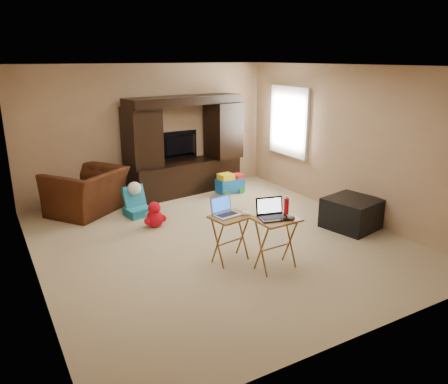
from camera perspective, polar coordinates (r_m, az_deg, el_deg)
floor at (r=6.56m, az=-0.87°, el=-6.23°), size 5.50×5.50×0.00m
ceiling at (r=6.02m, az=-0.98°, el=16.16°), size 5.50×5.50×0.00m
wall_back at (r=8.64m, az=-9.81°, el=7.92°), size 5.00×0.00×5.00m
wall_front at (r=4.07m, az=18.06°, el=-3.21°), size 5.00×0.00×5.00m
wall_left at (r=5.47m, az=-24.57°, el=1.20°), size 0.00×5.50×5.50m
wall_right at (r=7.67m, az=15.80°, el=6.35°), size 0.00×5.50×5.50m
window_pane at (r=8.77m, az=8.57°, el=9.11°), size 0.00×1.20×1.20m
window_frame at (r=8.76m, az=8.46°, el=9.10°), size 0.06×1.14×1.34m
entertainment_center at (r=8.63m, az=-5.13°, el=6.07°), size 2.38×0.88×1.90m
television at (r=8.84m, az=-5.74°, el=6.06°), size 0.97×0.17×0.56m
recliner at (r=7.91m, az=-17.51°, el=0.05°), size 1.56×1.53×0.77m
child_rocker at (r=7.57m, az=-11.27°, el=-1.24°), size 0.46×0.50×0.51m
plush_toy at (r=7.05m, az=-9.04°, el=-2.89°), size 0.38×0.32×0.43m
push_toy at (r=8.71m, az=0.81°, el=1.20°), size 0.57×0.43×0.41m
ottoman at (r=7.22m, az=16.36°, el=-2.67°), size 0.88×0.88×0.48m
tray_table_left at (r=5.79m, az=0.84°, el=-6.11°), size 0.55×0.47×0.64m
tray_table_right at (r=5.62m, az=6.81°, el=-6.73°), size 0.55×0.45×0.69m
laptop_left at (r=5.64m, az=0.44°, el=-1.97°), size 0.38×0.33×0.24m
laptop_right at (r=5.44m, az=6.51°, el=-2.29°), size 0.42×0.37×0.24m
mouse_left at (r=5.70m, az=2.86°, el=-2.79°), size 0.10×0.14×0.05m
mouse_right at (r=5.46m, az=8.79°, el=-3.31°), size 0.12×0.16×0.06m
water_bottle at (r=5.63m, az=8.13°, el=-1.84°), size 0.07×0.07×0.21m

